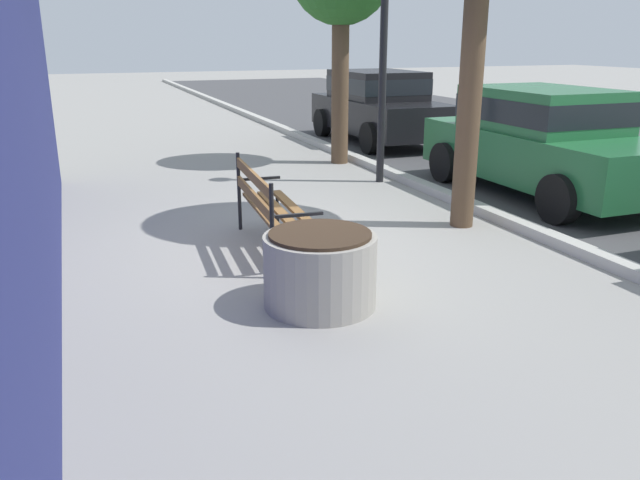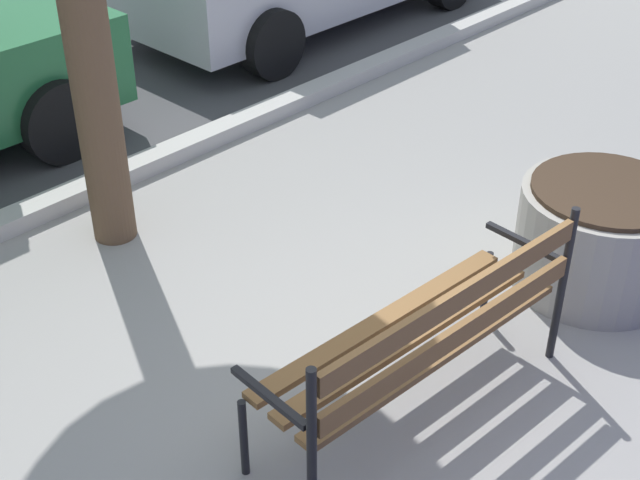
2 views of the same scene
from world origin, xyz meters
name	(u,v)px [view 2 (image 2 of 2)]	position (x,y,z in m)	size (l,w,h in m)	color
ground_plane	(388,401)	(0.00, 0.00, 0.00)	(80.00, 80.00, 0.00)	gray
curb_stone	(72,196)	(0.00, 2.90, 0.06)	(60.00, 0.20, 0.12)	#B2AFA8
park_bench	(427,334)	(0.03, -0.19, 0.54)	(1.83, 0.65, 0.95)	brown
concrete_planter	(599,237)	(1.67, -0.22, 0.33)	(0.98, 0.98, 0.67)	gray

